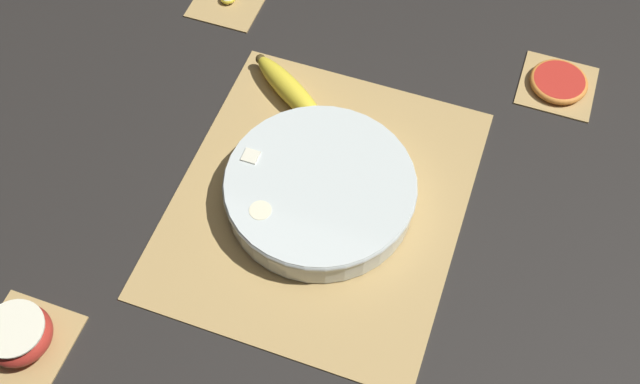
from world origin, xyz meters
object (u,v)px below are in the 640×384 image
object	(u,v)px
whole_banana	(290,90)
apple_half	(19,335)
grapefruit_slice	(559,82)
fruit_salad_bowl	(320,188)

from	to	relation	value
whole_banana	apple_half	size ratio (longest dim) A/B	1.92
grapefruit_slice	apple_half	bearing A→B (deg)	139.13
fruit_salad_bowl	apple_half	size ratio (longest dim) A/B	3.22
whole_banana	fruit_salad_bowl	bearing A→B (deg)	-146.40
whole_banana	apple_half	world-z (taller)	apple_half
fruit_salad_bowl	whole_banana	xyz separation A→B (m)	(0.17, 0.11, -0.01)
fruit_salad_bowl	grapefruit_slice	bearing A→B (deg)	-40.88
fruit_salad_bowl	apple_half	xyz separation A→B (m)	(-0.35, 0.30, -0.00)
fruit_salad_bowl	whole_banana	bearing A→B (deg)	33.60
apple_half	grapefruit_slice	bearing A→B (deg)	-40.87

